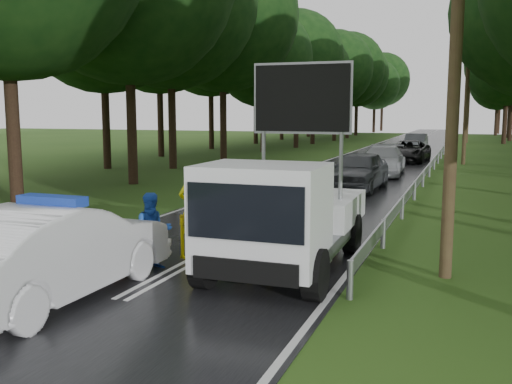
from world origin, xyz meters
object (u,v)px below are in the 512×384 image
at_px(police_sedan, 55,252).
at_px(queue_car_second, 383,160).
at_px(work_truck, 283,217).
at_px(queue_car_third, 408,151).
at_px(officer, 194,207).
at_px(queue_car_first, 358,171).
at_px(barrier, 223,232).
at_px(queue_car_fourth, 416,143).
at_px(civilian, 153,231).

xyz_separation_m(police_sedan, queue_car_second, (2.47, 21.98, -0.08)).
height_order(work_truck, queue_car_third, work_truck).
distance_m(officer, queue_car_first, 11.76).
xyz_separation_m(work_truck, barrier, (-1.28, -0.10, -0.40)).
height_order(police_sedan, queue_car_first, police_sedan).
relative_size(barrier, queue_car_first, 0.49).
xyz_separation_m(work_truck, queue_car_fourth, (-0.63, 36.67, -0.40)).
xyz_separation_m(police_sedan, queue_car_third, (2.93, 30.32, -0.13)).
height_order(queue_car_second, queue_car_third, queue_car_second).
distance_m(officer, queue_car_fourth, 35.45).
xyz_separation_m(work_truck, queue_car_third, (-0.26, 27.36, -0.45)).
bearing_deg(work_truck, civilian, -165.63).
bearing_deg(work_truck, officer, 153.26).
relative_size(queue_car_second, queue_car_fourth, 1.13).
distance_m(police_sedan, civilian, 2.34).
bearing_deg(queue_car_second, police_sedan, -98.82).
bearing_deg(work_truck, barrier, -176.64).
relative_size(work_truck, queue_car_second, 1.04).
relative_size(barrier, queue_car_fourth, 0.51).
height_order(officer, civilian, officer).
xyz_separation_m(police_sedan, barrier, (1.91, 2.87, -0.08)).
distance_m(officer, civilian, 1.99).
distance_m(queue_car_first, queue_car_second, 6.11).
bearing_deg(queue_car_second, work_truck, -90.23).
distance_m(civilian, queue_car_fourth, 37.43).
bearing_deg(officer, barrier, 105.78).
bearing_deg(police_sedan, officer, -97.00).
bearing_deg(officer, queue_car_third, -124.09).
bearing_deg(queue_car_second, queue_car_third, 84.43).
bearing_deg(officer, queue_car_first, -127.58).
distance_m(police_sedan, queue_car_fourth, 39.72).
bearing_deg(police_sedan, queue_car_first, -97.95).
distance_m(barrier, queue_car_fourth, 36.77).
distance_m(police_sedan, queue_car_third, 30.46).
bearing_deg(queue_car_fourth, queue_car_third, -87.07).
bearing_deg(civilian, queue_car_first, 43.58).
xyz_separation_m(barrier, officer, (-1.36, 1.37, 0.23)).
xyz_separation_m(police_sedan, officer, (0.55, 4.24, 0.15)).
height_order(queue_car_third, queue_car_fourth, queue_car_fourth).
bearing_deg(queue_car_third, queue_car_first, -88.52).
bearing_deg(work_truck, queue_car_second, 91.25).
relative_size(barrier, officer, 1.19).
xyz_separation_m(work_truck, queue_car_first, (-0.86, 12.90, -0.34)).
xyz_separation_m(work_truck, queue_car_second, (-0.72, 19.01, -0.40)).
distance_m(barrier, civilian, 1.44).
distance_m(police_sedan, barrier, 3.45).
bearing_deg(queue_car_second, civilian, -97.80).
bearing_deg(civilian, officer, 52.44).
relative_size(police_sedan, civilian, 3.15).
relative_size(civilian, queue_car_fourth, 0.35).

